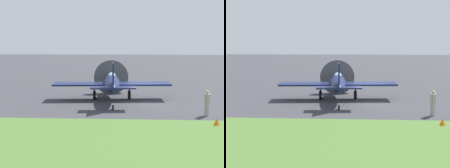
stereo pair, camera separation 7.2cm
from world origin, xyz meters
TOP-DOWN VIEW (x-y plane):
  - ground_plane at (0.00, 0.00)m, footprint 160.00×160.00m
  - grass_verge at (0.00, -11.17)m, footprint 120.00×11.00m
  - airplane_lead at (-2.71, 0.42)m, footprint 9.96×7.88m
  - ground_crew_chief at (3.86, -4.51)m, footprint 0.38×0.63m
  - runway_marker_cone at (3.89, -6.66)m, footprint 0.36×0.36m

SIDE VIEW (x-z plane):
  - ground_plane at x=0.00m, z-range 0.00..0.00m
  - grass_verge at x=0.00m, z-range 0.00..0.01m
  - runway_marker_cone at x=3.89m, z-range 0.00..0.44m
  - ground_crew_chief at x=3.86m, z-range 0.05..1.78m
  - airplane_lead at x=-2.71m, z-range -0.29..3.25m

